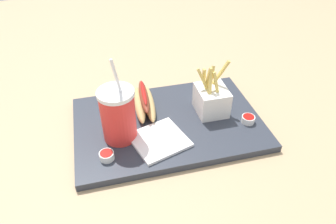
% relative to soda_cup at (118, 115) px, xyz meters
% --- Properties ---
extents(ground_plane, '(2.40, 2.40, 0.02)m').
position_rel_soda_cup_xyz_m(ground_plane, '(0.13, 0.03, -0.10)').
color(ground_plane, tan).
extents(food_tray, '(0.50, 0.33, 0.02)m').
position_rel_soda_cup_xyz_m(food_tray, '(0.13, 0.03, -0.08)').
color(food_tray, '#2D333D').
rests_on(food_tray, ground_plane).
extents(soda_cup, '(0.09, 0.09, 0.22)m').
position_rel_soda_cup_xyz_m(soda_cup, '(0.00, 0.00, 0.00)').
color(soda_cup, red).
rests_on(soda_cup, food_tray).
extents(fries_basket, '(0.09, 0.09, 0.15)m').
position_rel_soda_cup_xyz_m(fries_basket, '(0.26, 0.04, -0.03)').
color(fries_basket, white).
rests_on(fries_basket, food_tray).
extents(hot_dog_1, '(0.07, 0.17, 0.06)m').
position_rel_soda_cup_xyz_m(hot_dog_1, '(0.08, 0.10, -0.05)').
color(hot_dog_1, tan).
rests_on(hot_dog_1, food_tray).
extents(ketchup_cup_1, '(0.04, 0.04, 0.02)m').
position_rel_soda_cup_xyz_m(ketchup_cup_1, '(0.34, -0.03, -0.06)').
color(ketchup_cup_1, white).
rests_on(ketchup_cup_1, food_tray).
extents(ketchup_cup_2, '(0.04, 0.04, 0.02)m').
position_rel_soda_cup_xyz_m(ketchup_cup_2, '(-0.04, -0.07, -0.06)').
color(ketchup_cup_2, white).
rests_on(ketchup_cup_2, food_tray).
extents(napkin_stack, '(0.16, 0.15, 0.01)m').
position_rel_soda_cup_xyz_m(napkin_stack, '(0.09, -0.04, -0.07)').
color(napkin_stack, white).
rests_on(napkin_stack, food_tray).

